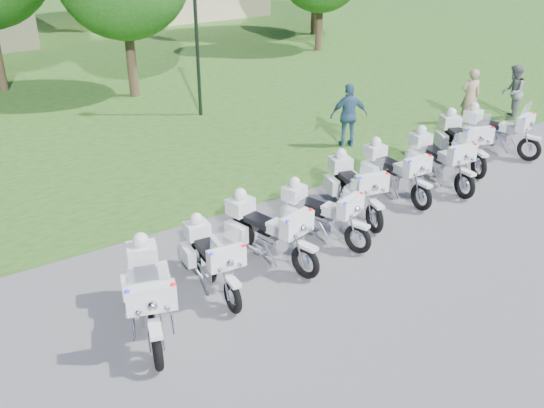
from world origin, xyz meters
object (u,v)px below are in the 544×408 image
motorcycle_7 (462,140)px  lamp_post (195,11)px  bystander_b (513,92)px  motorcycle_2 (267,229)px  motorcycle_0 (148,291)px  motorcycle_4 (354,186)px  motorcycle_1 (212,257)px  bystander_c (349,116)px  motorcycle_5 (394,170)px  motorcycle_6 (439,158)px  motorcycle_3 (321,212)px  motorcycle_8 (496,130)px  bystander_a (470,97)px

motorcycle_7 → lamp_post: size_ratio=0.51×
lamp_post → bystander_b: 10.77m
motorcycle_2 → motorcycle_0: bearing=1.7°
motorcycle_2 → motorcycle_4: motorcycle_2 is taller
motorcycle_1 → bystander_c: size_ratio=1.17×
lamp_post → bystander_c: bearing=-66.0°
motorcycle_5 → motorcycle_6: (1.44, -0.10, 0.02)m
motorcycle_0 → motorcycle_3: 4.35m
motorcycle_0 → motorcycle_3: (4.26, 0.85, -0.07)m
motorcycle_0 → bystander_b: (14.63, 3.89, 0.20)m
motorcycle_8 → bystander_b: (2.99, 1.74, 0.23)m
motorcycle_5 → bystander_b: bystander_b is taller
motorcycle_3 → motorcycle_0: bearing=-6.0°
motorcycle_2 → lamp_post: size_ratio=0.52×
motorcycle_3 → bystander_b: (10.37, 3.04, 0.27)m
motorcycle_5 → motorcycle_8: bearing=-171.5°
motorcycle_5 → motorcycle_0: bearing=14.5°
motorcycle_7 → bystander_a: (2.96, 2.25, 0.20)m
motorcycle_5 → motorcycle_7: 3.01m
motorcycle_4 → bystander_b: bystander_b is taller
motorcycle_2 → motorcycle_4: size_ratio=1.00×
motorcycle_5 → bystander_c: bystander_c is taller
motorcycle_8 → lamp_post: (-5.53, 7.82, 2.77)m
motorcycle_2 → bystander_c: size_ratio=1.26×
motorcycle_4 → lamp_post: size_ratio=0.51×
motorcycle_2 → motorcycle_5: bearing=178.0°
motorcycle_0 → motorcycle_7: motorcycle_0 is taller
motorcycle_2 → bystander_b: bystander_b is taller
motorcycle_3 → lamp_post: 9.73m
motorcycle_0 → bystander_c: bearing=-132.6°
bystander_b → motorcycle_6: bearing=-10.6°
motorcycle_0 → motorcycle_8: motorcycle_0 is taller
motorcycle_1 → bystander_a: (11.60, 3.83, 0.28)m
motorcycle_2 → motorcycle_7: motorcycle_7 is taller
motorcycle_8 → motorcycle_1: bearing=-4.8°
motorcycle_2 → motorcycle_6: size_ratio=0.98×
bystander_a → bystander_c: bystander_c is taller
lamp_post → bystander_a: bearing=-39.0°
motorcycle_3 → motorcycle_8: (7.38, 1.31, 0.04)m
motorcycle_5 → bystander_a: (5.94, 2.72, 0.24)m
motorcycle_1 → motorcycle_8: 10.31m
motorcycle_3 → motorcycle_4: size_ratio=0.92×
motorcycle_2 → motorcycle_3: motorcycle_2 is taller
motorcycle_5 → lamp_post: bearing=-81.4°
motorcycle_0 → motorcycle_4: size_ratio=1.03×
bystander_a → bystander_c: 4.71m
motorcycle_6 → lamp_post: (-2.46, 8.46, 2.77)m
motorcycle_8 → motorcycle_4: bearing=-6.8°
bystander_a → motorcycle_8: bearing=83.5°
bystander_a → motorcycle_6: bearing=58.6°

